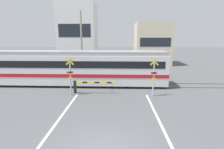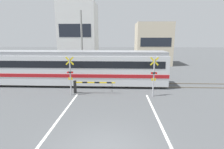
% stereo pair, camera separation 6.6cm
% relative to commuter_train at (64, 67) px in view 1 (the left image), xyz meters
% --- Properties ---
extents(rail_track_near, '(50.00, 0.10, 0.08)m').
position_rel_commuter_train_xyz_m(rail_track_near, '(4.84, -0.72, -1.75)').
color(rail_track_near, '#6B6051').
rests_on(rail_track_near, ground_plane).
extents(rail_track_far, '(50.00, 0.10, 0.08)m').
position_rel_commuter_train_xyz_m(rail_track_far, '(4.84, 0.72, -1.75)').
color(rail_track_far, '#6B6051').
rests_on(rail_track_far, ground_plane).
extents(road_stripe_left, '(0.14, 11.50, 0.01)m').
position_rel_commuter_train_xyz_m(road_stripe_left, '(1.96, -8.78, -1.79)').
color(road_stripe_left, white).
rests_on(road_stripe_left, ground_plane).
extents(road_stripe_right, '(0.14, 11.50, 0.01)m').
position_rel_commuter_train_xyz_m(road_stripe_right, '(7.71, -8.78, -1.79)').
color(road_stripe_right, white).
rests_on(road_stripe_right, ground_plane).
extents(commuter_train, '(19.86, 2.80, 3.35)m').
position_rel_commuter_train_xyz_m(commuter_train, '(0.00, 0.00, 0.00)').
color(commuter_train, silver).
rests_on(commuter_train, ground_plane).
extents(crossing_barrier_near, '(3.51, 0.20, 1.09)m').
position_rel_commuter_train_xyz_m(crossing_barrier_near, '(2.57, -2.73, -1.06)').
color(crossing_barrier_near, black).
rests_on(crossing_barrier_near, ground_plane).
extents(crossing_barrier_far, '(3.51, 0.20, 1.09)m').
position_rel_commuter_train_xyz_m(crossing_barrier_far, '(7.10, 2.52, -1.06)').
color(crossing_barrier_far, black).
rests_on(crossing_barrier_far, ground_plane).
extents(crossing_signal_left, '(0.68, 0.15, 3.17)m').
position_rel_commuter_train_xyz_m(crossing_signal_left, '(1.51, -3.26, -0.05)').
color(crossing_signal_left, '#B2B2B7').
rests_on(crossing_signal_left, ground_plane).
extents(crossing_signal_right, '(0.68, 0.15, 3.17)m').
position_rel_commuter_train_xyz_m(crossing_signal_right, '(8.16, -3.26, -0.05)').
color(crossing_signal_right, '#B2B2B7').
rests_on(crossing_signal_right, ground_plane).
extents(pedestrian, '(0.38, 0.22, 1.61)m').
position_rel_commuter_train_xyz_m(pedestrian, '(5.85, 6.00, -0.87)').
color(pedestrian, '#33384C').
rests_on(pedestrian, ground_plane).
extents(building_left_of_street, '(6.21, 5.74, 10.41)m').
position_rel_commuter_train_xyz_m(building_left_of_street, '(-1.74, 14.59, 3.41)').
color(building_left_of_street, white).
rests_on(building_left_of_street, ground_plane).
extents(building_right_of_street, '(5.83, 5.74, 7.09)m').
position_rel_commuter_train_xyz_m(building_right_of_street, '(11.23, 14.59, 1.75)').
color(building_right_of_street, beige).
rests_on(building_right_of_street, ground_plane).
extents(utility_pole_streetside, '(0.22, 0.22, 7.83)m').
position_rel_commuter_train_xyz_m(utility_pole_streetside, '(0.76, 5.02, 2.12)').
color(utility_pole_streetside, gray).
rests_on(utility_pole_streetside, ground_plane).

